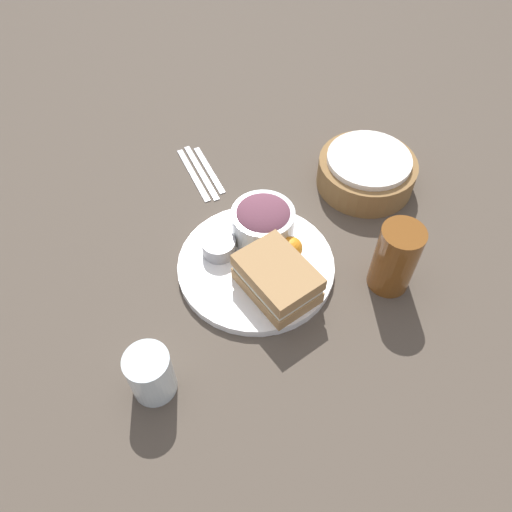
# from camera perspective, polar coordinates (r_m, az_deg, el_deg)

# --- Properties ---
(ground_plane) EXTENTS (4.00, 4.00, 0.00)m
(ground_plane) POSITION_cam_1_polar(r_m,az_deg,el_deg) (0.90, 0.00, -1.41)
(ground_plane) COLOR #4C4238
(plate) EXTENTS (0.28, 0.28, 0.02)m
(plate) POSITION_cam_1_polar(r_m,az_deg,el_deg) (0.90, 0.00, -1.10)
(plate) COLOR white
(plate) RESTS_ON ground_plane
(sandwich) EXTENTS (0.14, 0.10, 0.06)m
(sandwich) POSITION_cam_1_polar(r_m,az_deg,el_deg) (0.83, 2.43, -2.60)
(sandwich) COLOR #A37A4C
(sandwich) RESTS_ON plate
(salad_bowl) EXTENTS (0.11, 0.11, 0.07)m
(salad_bowl) POSITION_cam_1_polar(r_m,az_deg,el_deg) (0.90, 0.81, 4.06)
(salad_bowl) COLOR white
(salad_bowl) RESTS_ON plate
(dressing_cup) EXTENTS (0.06, 0.06, 0.03)m
(dressing_cup) POSITION_cam_1_polar(r_m,az_deg,el_deg) (0.90, -4.26, 1.11)
(dressing_cup) COLOR #99999E
(dressing_cup) RESTS_ON plate
(orange_wedge) EXTENTS (0.04, 0.04, 0.04)m
(orange_wedge) POSITION_cam_1_polar(r_m,az_deg,el_deg) (0.89, 4.00, 0.90)
(orange_wedge) COLOR orange
(orange_wedge) RESTS_ON plate
(drink_glass) EXTENTS (0.07, 0.07, 0.13)m
(drink_glass) POSITION_cam_1_polar(r_m,az_deg,el_deg) (0.86, 15.63, -0.26)
(drink_glass) COLOR brown
(drink_glass) RESTS_ON ground_plane
(bread_basket) EXTENTS (0.20, 0.20, 0.07)m
(bread_basket) POSITION_cam_1_polar(r_m,az_deg,el_deg) (1.05, 12.51, 9.43)
(bread_basket) COLOR olive
(bread_basket) RESTS_ON ground_plane
(fork) EXTENTS (0.17, 0.05, 0.01)m
(fork) POSITION_cam_1_polar(r_m,az_deg,el_deg) (1.07, -7.20, 9.25)
(fork) COLOR #B2B2B7
(fork) RESTS_ON ground_plane
(knife) EXTENTS (0.18, 0.05, 0.01)m
(knife) POSITION_cam_1_polar(r_m,az_deg,el_deg) (1.08, -6.30, 9.54)
(knife) COLOR #B2B2B7
(knife) RESTS_ON ground_plane
(spoon) EXTENTS (0.15, 0.05, 0.01)m
(spoon) POSITION_cam_1_polar(r_m,az_deg,el_deg) (1.08, -5.39, 9.83)
(spoon) COLOR #B2B2B7
(spoon) RESTS_ON ground_plane
(water_glass) EXTENTS (0.07, 0.07, 0.09)m
(water_glass) POSITION_cam_1_polar(r_m,az_deg,el_deg) (0.77, -11.95, -13.05)
(water_glass) COLOR silver
(water_glass) RESTS_ON ground_plane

